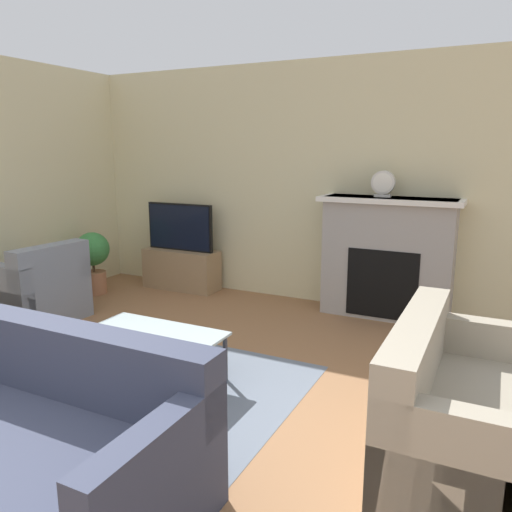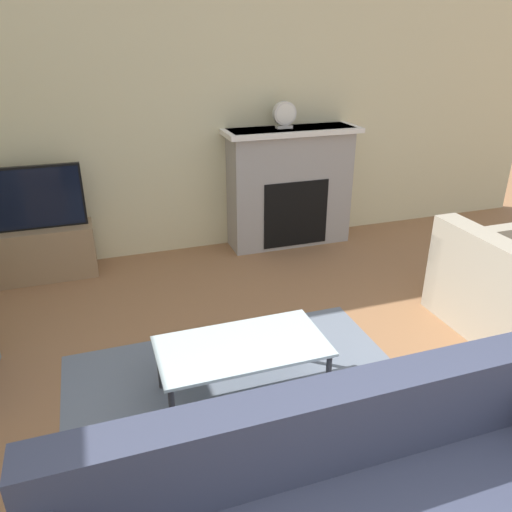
# 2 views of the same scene
# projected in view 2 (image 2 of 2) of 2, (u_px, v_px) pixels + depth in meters

# --- Properties ---
(wall_back) EXTENTS (8.49, 0.06, 2.70)m
(wall_back) POSITION_uv_depth(u_px,v_px,m) (186.00, 121.00, 4.95)
(wall_back) COLOR beige
(wall_back) RESTS_ON ground_plane
(area_rug) EXTENTS (2.26, 1.76, 0.00)m
(area_rug) POSITION_uv_depth(u_px,v_px,m) (246.00, 400.00, 3.21)
(area_rug) COLOR slate
(area_rug) RESTS_ON ground_plane
(fireplace) EXTENTS (1.43, 0.44, 1.26)m
(fireplace) POSITION_uv_depth(u_px,v_px,m) (290.00, 185.00, 5.35)
(fireplace) COLOR #9E9993
(fireplace) RESTS_ON ground_plane
(tv_stand) EXTENTS (0.97, 0.35, 0.50)m
(tv_stand) POSITION_uv_depth(u_px,v_px,m) (42.00, 253.00, 4.72)
(tv_stand) COLOR #997A56
(tv_stand) RESTS_ON ground_plane
(tv) EXTENTS (0.91, 0.06, 0.59)m
(tv) POSITION_uv_depth(u_px,v_px,m) (31.00, 198.00, 4.50)
(tv) COLOR black
(tv) RESTS_ON tv_stand
(coffee_table) EXTENTS (1.06, 0.56, 0.39)m
(coffee_table) POSITION_uv_depth(u_px,v_px,m) (242.00, 350.00, 3.12)
(coffee_table) COLOR #333338
(coffee_table) RESTS_ON ground_plane
(mantel_clock) EXTENTS (0.24, 0.07, 0.27)m
(mantel_clock) POSITION_uv_depth(u_px,v_px,m) (284.00, 114.00, 5.02)
(mantel_clock) COLOR beige
(mantel_clock) RESTS_ON fireplace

